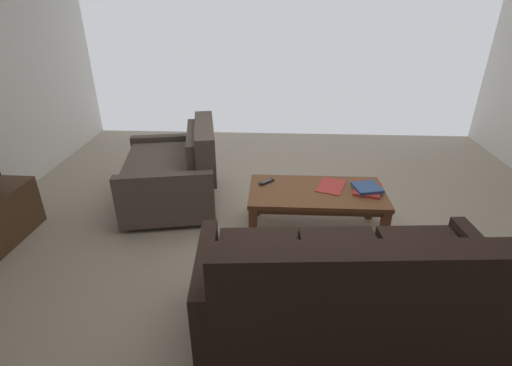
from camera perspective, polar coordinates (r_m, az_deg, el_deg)
ground_plane at (r=3.38m, az=4.28°, el=-9.30°), size 5.91×6.00×0.01m
sofa_main at (r=2.44m, az=13.49°, el=-15.31°), size 1.85×0.92×0.86m
loveseat_near at (r=3.95m, az=-11.95°, el=1.66°), size 1.08×1.28×0.84m
coffee_table at (r=3.42m, az=9.09°, el=-2.08°), size 1.19×0.62×0.42m
book_stack at (r=3.47m, az=16.42°, el=-0.81°), size 0.30×0.34×0.05m
tv_remote at (r=3.48m, az=1.60°, el=0.17°), size 0.14×0.14×0.02m
loose_magazine at (r=3.48m, az=11.24°, el=-0.43°), size 0.31×0.37×0.01m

